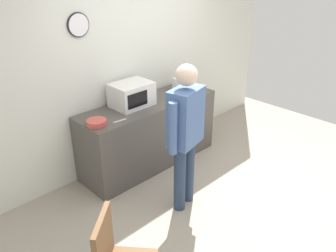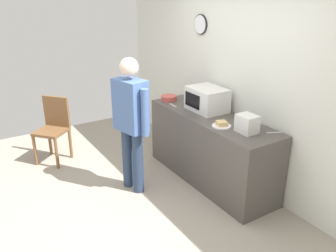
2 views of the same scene
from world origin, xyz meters
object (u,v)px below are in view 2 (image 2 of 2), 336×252
Objects in this scene: salad_bowl at (169,98)px; toaster at (247,124)px; spoon_utensil at (274,133)px; wooden_chair at (54,126)px; person_standing at (131,117)px; microwave at (207,99)px; sandwich_plate at (222,125)px; fork_utensil at (173,105)px.

salad_bowl is 1.48m from toaster.
wooden_chair is at bearing -144.16° from spoon_utensil.
person_standing is (-0.95, -0.95, -0.02)m from toaster.
microwave is 2.22× the size of salad_bowl.
wooden_chair reaches higher than spoon_utensil.
spoon_utensil is (1.01, 0.15, -0.15)m from microwave.
toaster reaches higher than salad_bowl.
microwave reaches higher than wooden_chair.
microwave is 2.27× the size of toaster.
person_standing is 1.54m from wooden_chair.
sandwich_plate reaches higher than fork_utensil.
sandwich_plate is 2.49m from wooden_chair.
fork_utensil is at bearing -176.85° from sandwich_plate.
fork_utensil is (0.25, -0.09, -0.03)m from salad_bowl.
wooden_chair is (-2.29, -1.54, -0.47)m from toaster.
spoon_utensil is 3.07m from wooden_chair.
microwave is at bearing 14.96° from salad_bowl.
spoon_utensil is 0.10× the size of person_standing.
microwave reaches higher than sandwich_plate.
sandwich_plate reaches higher than spoon_utensil.
sandwich_plate is (0.55, -0.21, -0.13)m from microwave.
fork_utensil is at bearing -171.82° from toaster.
microwave is 2.25m from wooden_chair.
sandwich_plate is 0.59m from spoon_utensil.
sandwich_plate reaches higher than salad_bowl.
sandwich_plate is at bearing 3.15° from fork_utensil.
sandwich_plate is at bearing -21.15° from microwave.
toaster is 1.29× the size of spoon_utensil.
fork_utensil is (-0.95, -0.05, -0.02)m from sandwich_plate.
salad_bowl is 1.32× the size of spoon_utensil.
salad_bowl is at bearing 178.07° from sandwich_plate.
salad_bowl is 0.13× the size of person_standing.
salad_bowl is at bearing 60.80° from wooden_chair.
salad_bowl is 1.02× the size of toaster.
toaster is at bearing 24.18° from sandwich_plate.
salad_bowl is at bearing -168.81° from spoon_utensil.
fork_utensil is at bearing 52.06° from wooden_chair.
person_standing is at bearing -129.12° from sandwich_plate.
sandwich_plate is 0.95m from fork_utensil.
sandwich_plate is at bearing 35.11° from wooden_chair.
sandwich_plate is 0.13× the size of person_standing.
fork_utensil is 1.77m from wooden_chair.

